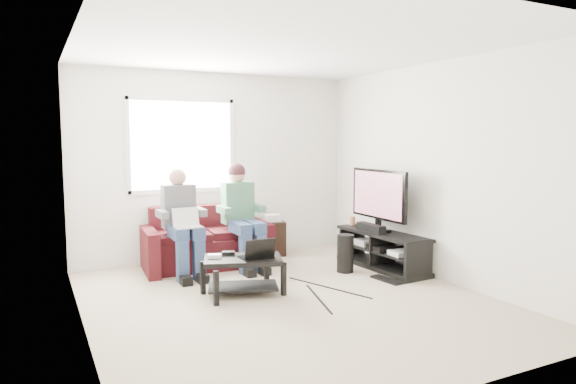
{
  "coord_description": "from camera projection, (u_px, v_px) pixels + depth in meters",
  "views": [
    {
      "loc": [
        -2.37,
        -4.67,
        1.7
      ],
      "look_at": [
        0.29,
        0.6,
        1.07
      ],
      "focal_mm": 32.0,
      "sensor_mm": 36.0,
      "label": 1
    }
  ],
  "objects": [
    {
      "name": "floor",
      "position": [
        289.0,
        300.0,
        5.39
      ],
      "size": [
        4.5,
        4.5,
        0.0
      ],
      "primitive_type": "plane",
      "color": "tan",
      "rests_on": "ground"
    },
    {
      "name": "ceiling",
      "position": [
        289.0,
        47.0,
        5.12
      ],
      "size": [
        4.5,
        4.5,
        0.0
      ],
      "primitive_type": "plane",
      "rotation": [
        3.14,
        0.0,
        0.0
      ],
      "color": "white",
      "rests_on": "wall_back"
    },
    {
      "name": "wall_back",
      "position": [
        217.0,
        166.0,
        7.25
      ],
      "size": [
        4.5,
        0.0,
        4.5
      ],
      "primitive_type": "plane",
      "rotation": [
        1.57,
        0.0,
        0.0
      ],
      "color": "silver",
      "rests_on": "floor"
    },
    {
      "name": "wall_front",
      "position": [
        449.0,
        201.0,
        3.26
      ],
      "size": [
        4.5,
        0.0,
        4.5
      ],
      "primitive_type": "plane",
      "rotation": [
        -1.57,
        0.0,
        0.0
      ],
      "color": "silver",
      "rests_on": "floor"
    },
    {
      "name": "wall_left",
      "position": [
        79.0,
        185.0,
        4.35
      ],
      "size": [
        0.0,
        4.5,
        4.5
      ],
      "primitive_type": "plane",
      "rotation": [
        1.57,
        0.0,
        1.57
      ],
      "color": "silver",
      "rests_on": "floor"
    },
    {
      "name": "wall_right",
      "position": [
        437.0,
        171.0,
        6.15
      ],
      "size": [
        0.0,
        4.5,
        4.5
      ],
      "primitive_type": "plane",
      "rotation": [
        1.57,
        0.0,
        -1.57
      ],
      "color": "silver",
      "rests_on": "floor"
    },
    {
      "name": "window",
      "position": [
        182.0,
        145.0,
        6.98
      ],
      "size": [
        1.48,
        0.04,
        1.28
      ],
      "color": "white",
      "rests_on": "wall_back"
    },
    {
      "name": "sofa",
      "position": [
        207.0,
        244.0,
        6.83
      ],
      "size": [
        1.72,
        0.88,
        0.79
      ],
      "color": "#3F0F10",
      "rests_on": "floor"
    },
    {
      "name": "person_left",
      "position": [
        182.0,
        217.0,
        6.36
      ],
      "size": [
        0.4,
        0.71,
        1.32
      ],
      "color": "navy",
      "rests_on": "sofa"
    },
    {
      "name": "person_right",
      "position": [
        241.0,
        208.0,
        6.73
      ],
      "size": [
        0.4,
        0.71,
        1.36
      ],
      "color": "navy",
      "rests_on": "sofa"
    },
    {
      "name": "laptop_silver",
      "position": [
        188.0,
        223.0,
        6.14
      ],
      "size": [
        0.34,
        0.26,
        0.24
      ],
      "primitive_type": null,
      "rotation": [
        0.0,
        0.0,
        0.12
      ],
      "color": "silver",
      "rests_on": "person_left"
    },
    {
      "name": "coffee_table",
      "position": [
        243.0,
        267.0,
        5.55
      ],
      "size": [
        0.95,
        0.75,
        0.41
      ],
      "color": "black",
      "rests_on": "floor"
    },
    {
      "name": "laptop_black",
      "position": [
        256.0,
        247.0,
        5.51
      ],
      "size": [
        0.39,
        0.32,
        0.24
      ],
      "primitive_type": null,
      "rotation": [
        0.0,
        0.0,
        -0.27
      ],
      "color": "black",
      "rests_on": "coffee_table"
    },
    {
      "name": "controller_a",
      "position": [
        214.0,
        256.0,
        5.52
      ],
      "size": [
        0.17,
        0.14,
        0.04
      ],
      "primitive_type": "cube",
      "rotation": [
        0.0,
        0.0,
        -0.45
      ],
      "color": "silver",
      "rests_on": "coffee_table"
    },
    {
      "name": "controller_b",
      "position": [
        228.0,
        253.0,
        5.66
      ],
      "size": [
        0.16,
        0.13,
        0.04
      ],
      "primitive_type": "cube",
      "rotation": [
        0.0,
        0.0,
        -0.35
      ],
      "color": "black",
      "rests_on": "coffee_table"
    },
    {
      "name": "controller_c",
      "position": [
        263.0,
        250.0,
        5.81
      ],
      "size": [
        0.16,
        0.13,
        0.04
      ],
      "primitive_type": "cube",
      "rotation": [
        0.0,
        0.0,
        -0.28
      ],
      "color": "gray",
      "rests_on": "coffee_table"
    },
    {
      "name": "tv_stand",
      "position": [
        382.0,
        252.0,
        6.7
      ],
      "size": [
        0.52,
        1.46,
        0.48
      ],
      "color": "black",
      "rests_on": "floor"
    },
    {
      "name": "tv",
      "position": [
        379.0,
        196.0,
        6.72
      ],
      "size": [
        0.12,
        1.1,
        0.81
      ],
      "color": "black",
      "rests_on": "tv_stand"
    },
    {
      "name": "soundbar",
      "position": [
        371.0,
        228.0,
        6.71
      ],
      "size": [
        0.12,
        0.5,
        0.1
      ],
      "primitive_type": "cube",
      "color": "black",
      "rests_on": "tv_stand"
    },
    {
      "name": "drink_cup",
      "position": [
        352.0,
        221.0,
        7.21
      ],
      "size": [
        0.08,
        0.08,
        0.12
      ],
      "primitive_type": "cylinder",
      "color": "#9E6844",
      "rests_on": "tv_stand"
    },
    {
      "name": "console_white",
      "position": [
        402.0,
        253.0,
        6.34
      ],
      "size": [
        0.3,
        0.22,
        0.06
      ],
      "primitive_type": "cube",
      "color": "silver",
      "rests_on": "tv_stand"
    },
    {
      "name": "console_grey",
      "position": [
        369.0,
        242.0,
        6.96
      ],
      "size": [
        0.34,
        0.26,
        0.08
      ],
      "primitive_type": "cube",
      "color": "gray",
      "rests_on": "tv_stand"
    },
    {
      "name": "console_black",
      "position": [
        385.0,
        247.0,
        6.65
      ],
      "size": [
        0.38,
        0.3,
        0.07
      ],
      "primitive_type": "cube",
      "color": "black",
      "rests_on": "tv_stand"
    },
    {
      "name": "subwoofer",
      "position": [
        345.0,
        253.0,
        6.51
      ],
      "size": [
        0.21,
        0.21,
        0.48
      ],
      "primitive_type": "cylinder",
      "color": "black",
      "rests_on": "floor"
    },
    {
      "name": "keyboard_floor",
      "position": [
        387.0,
        280.0,
        6.12
      ],
      "size": [
        0.19,
        0.45,
        0.02
      ],
      "primitive_type": "cube",
      "rotation": [
        0.0,
        0.0,
        0.1
      ],
      "color": "black",
      "rests_on": "floor"
    },
    {
      "name": "end_table",
      "position": [
        273.0,
        237.0,
        7.46
      ],
      "size": [
        0.33,
        0.33,
        0.59
      ],
      "color": "black",
      "rests_on": "floor"
    }
  ]
}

